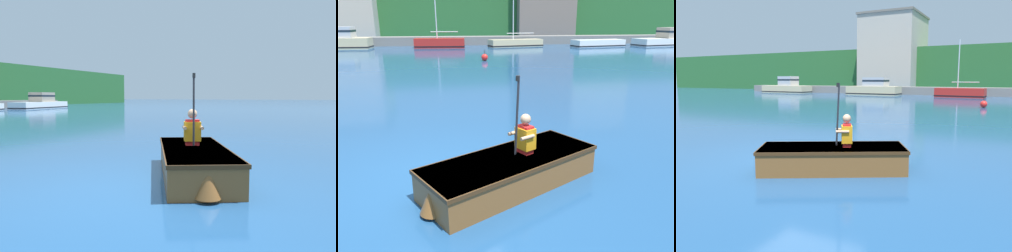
% 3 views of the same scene
% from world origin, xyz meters
% --- Properties ---
extents(ground_plane, '(300.00, 300.00, 0.00)m').
position_xyz_m(ground_plane, '(0.00, 0.00, 0.00)').
color(ground_plane, navy).
extents(shoreline_ridge, '(120.00, 20.00, 6.32)m').
position_xyz_m(shoreline_ridge, '(0.00, 50.29, 3.16)').
color(shoreline_ridge, '#28602D').
rests_on(shoreline_ridge, ground).
extents(waterfront_warehouse_left, '(8.24, 9.50, 11.16)m').
position_xyz_m(waterfront_warehouse_left, '(-12.09, 42.00, 5.59)').
color(waterfront_warehouse_left, '#B2A899').
rests_on(waterfront_warehouse_left, ground).
extents(marina_dock, '(60.16, 2.40, 0.90)m').
position_xyz_m(marina_dock, '(0.00, 32.54, 0.45)').
color(marina_dock, slate).
rests_on(marina_dock, ground).
extents(moored_boat_dock_west_inner, '(6.91, 2.66, 2.18)m').
position_xyz_m(moored_boat_dock_west_inner, '(-22.75, 29.66, 0.73)').
color(moored_boat_dock_west_inner, '#CCB789').
rests_on(moored_boat_dock_west_inner, ground).
extents(moored_boat_dock_center_near, '(4.93, 1.95, 5.70)m').
position_xyz_m(moored_boat_dock_center_near, '(-0.47, 28.53, 0.45)').
color(moored_boat_dock_center_near, red).
rests_on(moored_boat_dock_center_near, ground).
extents(moored_boat_dock_center_far, '(6.23, 2.46, 2.01)m').
position_xyz_m(moored_boat_dock_center_far, '(-9.99, 29.15, 0.76)').
color(moored_boat_dock_center_far, '#CCB789').
rests_on(moored_boat_dock_center_far, ground).
extents(rowboat_foreground, '(3.07, 2.37, 0.49)m').
position_xyz_m(rowboat_foreground, '(1.11, -0.43, 0.28)').
color(rowboat_foreground, brown).
rests_on(rowboat_foreground, ground).
extents(person_paddler, '(0.44, 0.44, 1.27)m').
position_xyz_m(person_paddler, '(1.39, -0.27, 0.79)').
color(person_paddler, red).
rests_on(person_paddler, rowboat_foreground).
extents(channel_buoy, '(0.44, 0.44, 0.72)m').
position_xyz_m(channel_buoy, '(2.65, 16.95, 0.22)').
color(channel_buoy, red).
rests_on(channel_buoy, ground).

